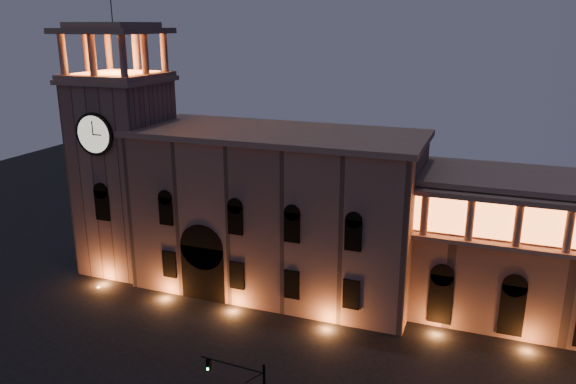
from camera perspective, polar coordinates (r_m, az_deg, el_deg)
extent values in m
cube|color=#836256|center=(60.81, -1.16, -2.20)|extent=(30.00, 12.00, 17.00)
cube|color=gray|center=(58.56, -1.21, 5.97)|extent=(30.80, 12.80, 0.60)
cube|color=black|center=(60.72, -8.36, -8.00)|extent=(5.00, 1.40, 6.00)
cylinder|color=black|center=(59.54, -8.48, -5.38)|extent=(5.00, 1.40, 5.00)
cube|color=orange|center=(60.65, -8.44, -8.25)|extent=(4.20, 0.20, 5.00)
cube|color=#836256|center=(68.04, -16.14, 1.39)|extent=(9.00, 9.00, 22.00)
cube|color=gray|center=(66.11, -16.94, 10.83)|extent=(9.80, 9.80, 0.50)
cylinder|color=black|center=(63.17, -19.08, 5.57)|extent=(4.60, 0.35, 4.60)
cylinder|color=beige|center=(63.07, -19.16, 5.55)|extent=(4.00, 0.12, 4.00)
cube|color=gray|center=(66.06, -16.97, 11.26)|extent=(9.40, 9.40, 0.50)
cube|color=orange|center=(66.04, -16.99, 11.52)|extent=(6.80, 6.80, 0.15)
cylinder|color=gray|center=(65.40, -21.92, 12.82)|extent=(0.76, 0.76, 4.20)
cylinder|color=gray|center=(62.93, -19.28, 12.98)|extent=(0.76, 0.76, 4.20)
cylinder|color=gray|center=(60.60, -16.42, 13.11)|extent=(0.76, 0.76, 4.20)
cylinder|color=gray|center=(71.23, -17.77, 13.44)|extent=(0.76, 0.76, 4.20)
cylinder|color=gray|center=(68.97, -15.20, 13.56)|extent=(0.76, 0.76, 4.20)
cylinder|color=gray|center=(66.85, -12.47, 13.66)|extent=(0.76, 0.76, 4.20)
cylinder|color=gray|center=(68.27, -19.76, 13.15)|extent=(0.76, 0.76, 4.20)
cylinder|color=gray|center=(63.69, -14.35, 13.41)|extent=(0.76, 0.76, 4.20)
cube|color=gray|center=(65.84, -17.33, 15.37)|extent=(9.80, 9.80, 0.60)
cube|color=gray|center=(65.84, -17.38, 15.89)|extent=(7.50, 7.50, 0.60)
cylinder|color=black|center=(65.88, -17.56, 17.88)|extent=(0.10, 0.10, 4.00)
cylinder|color=gray|center=(52.93, 13.70, -2.18)|extent=(0.70, 0.70, 4.00)
cylinder|color=gray|center=(52.68, 18.02, -2.63)|extent=(0.70, 0.70, 4.00)
cylinder|color=gray|center=(52.73, 22.35, -3.06)|extent=(0.70, 0.70, 4.00)
cylinder|color=gray|center=(53.08, 26.65, -3.48)|extent=(0.70, 0.70, 4.00)
sphere|color=black|center=(38.28, -2.47, -17.20)|extent=(0.27, 0.27, 0.27)
cylinder|color=black|center=(39.56, -5.73, -17.05)|extent=(4.81, 0.40, 0.12)
cube|color=black|center=(40.63, -8.06, -16.95)|extent=(0.30, 0.29, 0.82)
cylinder|color=#0CE53F|center=(40.68, -8.16, -17.37)|extent=(0.18, 0.09, 0.17)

